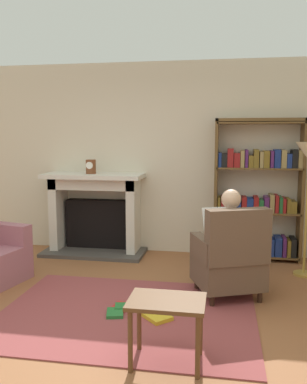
{
  "coord_description": "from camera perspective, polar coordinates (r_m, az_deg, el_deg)",
  "views": [
    {
      "loc": [
        0.88,
        -3.29,
        1.67
      ],
      "look_at": [
        0.1,
        1.2,
        1.05
      ],
      "focal_mm": 38.5,
      "sensor_mm": 36.0,
      "label": 1
    }
  ],
  "objects": [
    {
      "name": "seated_reader",
      "position": [
        4.41,
        10.06,
        -6.16
      ],
      "size": [
        0.5,
        0.59,
        1.14
      ],
      "rotation": [
        0.0,
        0.0,
        3.53
      ],
      "color": "silver",
      "rests_on": "ground"
    },
    {
      "name": "back_wall",
      "position": [
        5.92,
        1.28,
        4.64
      ],
      "size": [
        5.6,
        0.1,
        2.7
      ],
      "primitive_type": "cube",
      "color": "beige",
      "rests_on": "ground"
    },
    {
      "name": "ground",
      "position": [
        3.8,
        -4.83,
        -18.38
      ],
      "size": [
        14.0,
        14.0,
        0.0
      ],
      "primitive_type": "plane",
      "color": "#975C37"
    },
    {
      "name": "scattered_books",
      "position": [
        4.04,
        -2.73,
        -16.22
      ],
      "size": [
        0.66,
        0.43,
        0.04
      ],
      "color": "red",
      "rests_on": "area_rug"
    },
    {
      "name": "side_table",
      "position": [
        3.11,
        1.84,
        -16.06
      ],
      "size": [
        0.56,
        0.39,
        0.5
      ],
      "color": "brown",
      "rests_on": "ground"
    },
    {
      "name": "armchair_reading",
      "position": [
        4.35,
        10.6,
        -9.02
      ],
      "size": [
        0.83,
        0.82,
        0.97
      ],
      "rotation": [
        0.0,
        0.0,
        3.53
      ],
      "color": "#331E14",
      "rests_on": "ground"
    },
    {
      "name": "bookshelf",
      "position": [
        5.7,
        14.24,
        -0.23
      ],
      "size": [
        1.16,
        0.32,
        1.9
      ],
      "color": "brown",
      "rests_on": "ground"
    },
    {
      "name": "fireplace",
      "position": [
        5.98,
        -7.99,
        -2.61
      ],
      "size": [
        1.44,
        0.64,
        1.15
      ],
      "color": "#4C4742",
      "rests_on": "ground"
    },
    {
      "name": "mantel_clock",
      "position": [
        5.81,
        -8.68,
        3.48
      ],
      "size": [
        0.14,
        0.14,
        0.2
      ],
      "color": "brown",
      "rests_on": "fireplace"
    },
    {
      "name": "area_rug",
      "position": [
        4.06,
        -3.71,
        -16.49
      ],
      "size": [
        2.4,
        1.8,
        0.01
      ],
      "primitive_type": "cube",
      "color": "#934141",
      "rests_on": "ground"
    }
  ]
}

